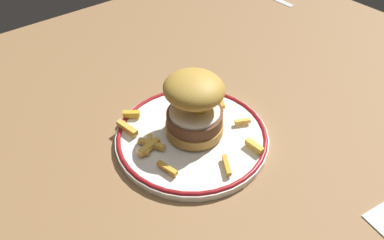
{
  "coord_description": "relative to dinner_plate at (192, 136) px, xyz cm",
  "views": [
    {
      "loc": [
        -34.45,
        -40.82,
        45.82
      ],
      "look_at": [
        -5.77,
        -4.77,
        4.6
      ],
      "focal_mm": 34.94,
      "sensor_mm": 36.0,
      "label": 1
    }
  ],
  "objects": [
    {
      "name": "burger",
      "position": [
        1.07,
        0.73,
        6.09
      ],
      "size": [
        14.4,
        14.4,
        10.65
      ],
      "color": "#B78338",
      "rests_on": "dinner_plate"
    },
    {
      "name": "fries_pile",
      "position": [
        -3.53,
        0.8,
        1.2
      ],
      "size": [
        20.55,
        22.71,
        0.99
      ],
      "color": "gold",
      "rests_on": "dinner_plate"
    },
    {
      "name": "dinner_plate",
      "position": [
        0.0,
        0.0,
        0.0
      ],
      "size": [
        26.31,
        26.31,
        1.6
      ],
      "color": "white",
      "rests_on": "ground_plane"
    },
    {
      "name": "ground_plane",
      "position": [
        5.77,
        4.77,
        -2.84
      ],
      "size": [
        131.12,
        108.12,
        4.0
      ],
      "primitive_type": "cube",
      "color": "olive"
    }
  ]
}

